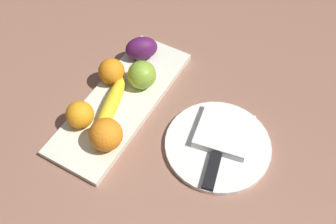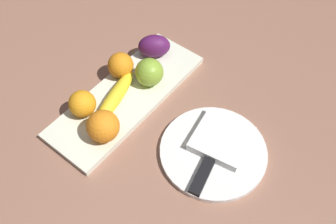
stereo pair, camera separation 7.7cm
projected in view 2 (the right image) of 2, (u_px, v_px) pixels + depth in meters
ground_plane at (129, 113)px, 0.88m from camera, size 2.40×2.40×0.00m
fruit_tray at (127, 96)px, 0.90m from camera, size 0.42×0.15×0.02m
apple at (149, 72)px, 0.89m from camera, size 0.07×0.07×0.07m
banana at (116, 96)px, 0.87m from camera, size 0.17×0.08×0.03m
orange_near_apple at (121, 65)px, 0.91m from camera, size 0.06×0.06×0.06m
orange_near_banana at (103, 126)px, 0.80m from camera, size 0.07×0.07×0.07m
orange_center at (82, 104)px, 0.84m from camera, size 0.06×0.06×0.06m
grape_bunch at (154, 46)px, 0.95m from camera, size 0.10×0.10×0.06m
dinner_plate at (213, 152)px, 0.81m from camera, size 0.23×0.23×0.01m
folded_napkin at (222, 139)px, 0.81m from camera, size 0.13×0.13×0.02m
knife at (205, 170)px, 0.77m from camera, size 0.18×0.06×0.01m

